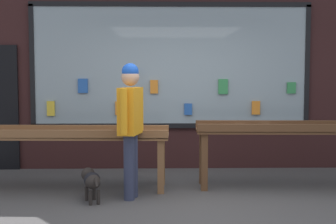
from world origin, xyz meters
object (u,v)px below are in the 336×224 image
Objects in this scene: display_table_left at (66,139)px; small_dog at (91,180)px; person_browsing at (131,119)px; display_table_right at (298,135)px.

display_table_left is 0.93m from small_dog.
person_browsing is at bearing -29.81° from display_table_left.
display_table_left is 1.13m from person_browsing.
person_browsing is (-2.34, -0.54, 0.28)m from display_table_right.
display_table_left is at bearing 11.50° from small_dog.
display_table_left reaches higher than small_dog.
display_table_right is 1.65× the size of person_browsing.
person_browsing reaches higher than display_table_left.
small_dog is at bearing 120.34° from person_browsing.
display_table_right is 2.42m from person_browsing.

